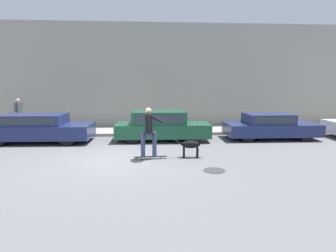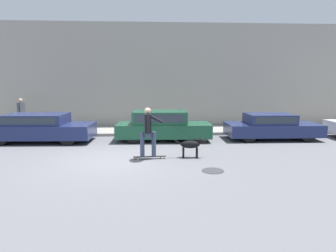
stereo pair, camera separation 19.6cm
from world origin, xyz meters
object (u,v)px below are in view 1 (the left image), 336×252
parked_car_0 (38,128)px  dog (192,145)px  pedestrian_with_bag (18,112)px  parked_car_1 (162,126)px  parked_car_2 (270,127)px  skateboarder (149,130)px

parked_car_0 → dog: parked_car_0 is taller
pedestrian_with_bag → parked_car_1: bearing=174.9°
parked_car_2 → skateboarder: 6.54m
parked_car_2 → skateboarder: skateboarder is taller
pedestrian_with_bag → skateboarder: bearing=153.7°
parked_car_1 → parked_car_2: bearing=2.1°
parked_car_0 → pedestrian_with_bag: (-1.93, 2.79, 0.42)m
parked_car_1 → pedestrian_with_bag: 7.85m
parked_car_2 → skateboarder: bearing=-148.9°
parked_car_1 → skateboarder: bearing=-98.6°
dog → pedestrian_with_bag: size_ratio=0.70×
dog → pedestrian_with_bag: pedestrian_with_bag is taller
parked_car_2 → dog: parked_car_2 is taller
parked_car_0 → pedestrian_with_bag: size_ratio=2.81×
pedestrian_with_bag → dog: bearing=159.9°
skateboarder → dog: bearing=0.4°
parked_car_1 → parked_car_0: bearing=-177.9°
dog → parked_car_2: bearing=42.1°
parked_car_0 → parked_car_1: 5.40m
parked_car_1 → parked_car_2: parked_car_1 is taller
skateboarder → parked_car_1: bearing=75.6°
skateboarder → pedestrian_with_bag: (-6.71, 6.05, 0.04)m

